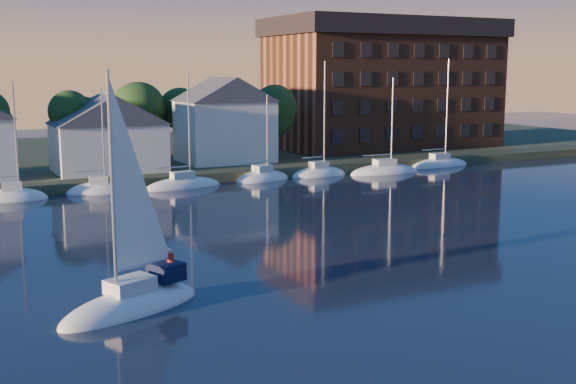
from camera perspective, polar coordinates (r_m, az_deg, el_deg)
shoreline_land at (r=97.75m, az=-12.85°, el=2.58°), size 160.00×50.00×2.00m
wooden_dock at (r=75.81m, az=-8.63°, el=0.72°), size 120.00×3.00×1.00m
clubhouse_centre at (r=78.42m, az=-14.06°, el=4.61°), size 11.55×8.40×8.08m
clubhouse_east at (r=84.40m, az=-5.04°, el=5.79°), size 10.50×8.40×9.80m
condo_block at (r=101.76m, az=7.53°, el=8.54°), size 31.00×17.00×17.40m
tree_line at (r=86.12m, az=-9.78°, el=6.55°), size 93.40×5.40×8.90m
moored_fleet at (r=71.82m, az=-10.92°, el=0.24°), size 79.50×2.40×12.05m
hero_sailboat at (r=36.52m, az=-12.14°, el=-8.27°), size 8.44×5.46×12.79m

